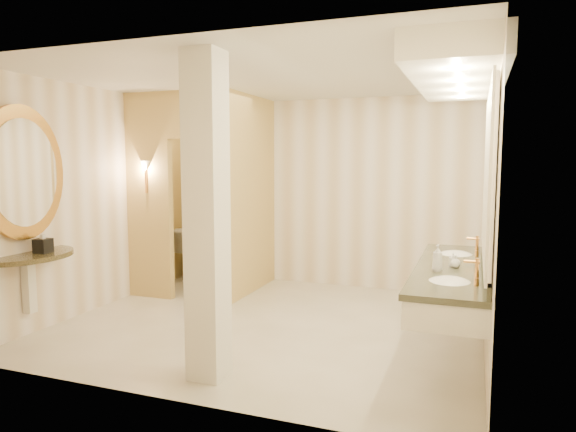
# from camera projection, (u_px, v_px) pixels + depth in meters

# --- Properties ---
(floor) EXTENTS (4.50, 4.50, 0.00)m
(floor) POSITION_uv_depth(u_px,v_px,m) (271.00, 323.00, 5.78)
(floor) COLOR beige
(floor) RESTS_ON ground
(ceiling) EXTENTS (4.50, 4.50, 0.00)m
(ceiling) POSITION_uv_depth(u_px,v_px,m) (270.00, 78.00, 5.49)
(ceiling) COLOR silver
(ceiling) RESTS_ON wall_back
(wall_back) EXTENTS (4.50, 0.02, 2.70)m
(wall_back) POSITION_uv_depth(u_px,v_px,m) (322.00, 193.00, 7.50)
(wall_back) COLOR white
(wall_back) RESTS_ON floor
(wall_front) EXTENTS (4.50, 0.02, 2.70)m
(wall_front) POSITION_uv_depth(u_px,v_px,m) (168.00, 225.00, 3.77)
(wall_front) COLOR white
(wall_front) RESTS_ON floor
(wall_left) EXTENTS (0.02, 4.00, 2.70)m
(wall_left) POSITION_uv_depth(u_px,v_px,m) (104.00, 199.00, 6.41)
(wall_left) COLOR white
(wall_left) RESTS_ON floor
(wall_right) EXTENTS (0.02, 4.00, 2.70)m
(wall_right) POSITION_uv_depth(u_px,v_px,m) (490.00, 211.00, 4.87)
(wall_right) COLOR white
(wall_right) RESTS_ON floor
(toilet_closet) EXTENTS (1.50, 1.55, 2.70)m
(toilet_closet) POSITION_uv_depth(u_px,v_px,m) (219.00, 193.00, 6.92)
(toilet_closet) COLOR tan
(toilet_closet) RESTS_ON floor
(wall_sconce) EXTENTS (0.14, 0.14, 0.42)m
(wall_sconce) POSITION_uv_depth(u_px,v_px,m) (146.00, 168.00, 6.66)
(wall_sconce) COLOR #D89145
(wall_sconce) RESTS_ON toilet_closet
(vanity) EXTENTS (0.75, 2.54, 2.09)m
(vanity) POSITION_uv_depth(u_px,v_px,m) (459.00, 183.00, 4.55)
(vanity) COLOR white
(vanity) RESTS_ON floor
(console_shelf) EXTENTS (1.05, 1.05, 1.98)m
(console_shelf) POSITION_uv_depth(u_px,v_px,m) (23.00, 207.00, 5.22)
(console_shelf) COLOR black
(console_shelf) RESTS_ON floor
(pillar) EXTENTS (0.29, 0.29, 2.70)m
(pillar) POSITION_uv_depth(u_px,v_px,m) (207.00, 218.00, 4.20)
(pillar) COLOR white
(pillar) RESTS_ON floor
(tissue_box) EXTENTS (0.16, 0.16, 0.15)m
(tissue_box) POSITION_uv_depth(u_px,v_px,m) (43.00, 246.00, 5.29)
(tissue_box) COLOR black
(tissue_box) RESTS_ON console_shelf
(toilet) EXTENTS (0.53, 0.84, 0.81)m
(toilet) POSITION_uv_depth(u_px,v_px,m) (198.00, 252.00, 8.01)
(toilet) COLOR white
(toilet) RESTS_ON floor
(soap_bottle_a) EXTENTS (0.07, 0.07, 0.13)m
(soap_bottle_a) POSITION_uv_depth(u_px,v_px,m) (453.00, 260.00, 4.57)
(soap_bottle_a) COLOR beige
(soap_bottle_a) RESTS_ON vanity
(soap_bottle_b) EXTENTS (0.09, 0.09, 0.11)m
(soap_bottle_b) POSITION_uv_depth(u_px,v_px,m) (456.00, 262.00, 4.54)
(soap_bottle_b) COLOR silver
(soap_bottle_b) RESTS_ON vanity
(soap_bottle_c) EXTENTS (0.11, 0.11, 0.23)m
(soap_bottle_c) POSITION_uv_depth(u_px,v_px,m) (438.00, 258.00, 4.40)
(soap_bottle_c) COLOR #C6B28C
(soap_bottle_c) RESTS_ON vanity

